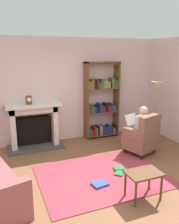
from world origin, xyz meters
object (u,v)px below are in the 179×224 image
Objects in this scene: mantel_clock at (29,100)px; side_table at (144,176)px; bookshelf at (101,102)px; floor_lamp at (157,91)px; armchair_reading at (143,137)px; fireplace at (34,124)px; seated_reader at (139,127)px.

side_table is at bearing -64.14° from mantel_clock.
bookshelf is 1.50m from floor_lamp.
side_table is (-0.62, -2.92, -0.60)m from bookshelf.
floor_lamp reaches higher than armchair_reading.
mantel_clock reaches higher than side_table.
fireplace is 0.83× the size of floor_lamp.
fireplace is 0.64× the size of bookshelf.
seated_reader is 1.85m from side_table.
floor_lamp is at bearing 49.08° from side_table.
bookshelf is 1.83× the size of seated_reader.
fireplace is 1.17× the size of seated_reader.
seated_reader is at bearing -90.00° from armchair_reading.
mantel_clock reaches higher than fireplace.
floor_lamp is (1.11, -0.93, 0.38)m from bookshelf.
bookshelf reaches higher than mantel_clock.
floor_lamp is at bearing -16.76° from fireplace.
seated_reader is (2.20, -1.31, 0.03)m from fireplace.
bookshelf reaches higher than seated_reader.
fireplace reaches higher than armchair_reading.
floor_lamp is at bearing -14.53° from mantel_clock.
bookshelf is at bearing -95.85° from seated_reader.
fireplace is 6.58× the size of mantel_clock.
armchair_reading is 1.73× the size of side_table.
fireplace is at bearing -178.87° from bookshelf.
side_table is (1.35, -2.79, -0.84)m from mantel_clock.
bookshelf reaches higher than side_table.
mantel_clock is at bearing -47.51° from seated_reader.
armchair_reading is at bearing -32.43° from fireplace.
fireplace is at bearing -50.51° from seated_reader.
floor_lamp is (3.08, -0.80, 0.14)m from mantel_clock.
mantel_clock is 0.21× the size of armchair_reading.
bookshelf is 3.72× the size of side_table.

